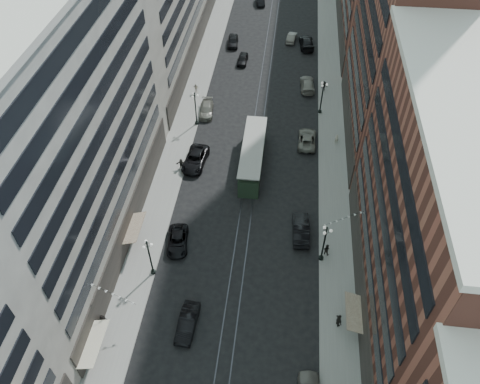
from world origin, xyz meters
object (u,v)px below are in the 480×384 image
at_px(pedestrian_5, 181,164).
at_px(car_extra_0, 307,84).
at_px(car_7, 195,159).
at_px(car_5, 187,323).
at_px(pedestrian_8, 336,139).
at_px(car_10, 301,229).
at_px(lamppost_sw_mid, 196,107).
at_px(car_8, 206,109).
at_px(streetcar, 253,157).
at_px(pedestrian_7, 326,249).
at_px(car_2, 178,241).
at_px(pedestrian_2, 103,321).
at_px(pedestrian_9, 324,86).
at_px(pedestrian_extra_0, 339,320).
at_px(car_9, 233,41).
at_px(car_13, 243,59).
at_px(car_12, 307,42).
at_px(car_14, 292,38).
at_px(lamppost_se_mid, 322,96).
at_px(car_extra_1, 261,0).
at_px(pedestrian_6, 196,88).
at_px(lamppost_se_far, 324,242).
at_px(lamppost_sw_far, 150,256).
at_px(car_11, 307,139).

relative_size(pedestrian_5, car_extra_0, 0.28).
xyz_separation_m(car_7, car_extra_0, (14.95, 20.38, -0.05)).
xyz_separation_m(car_5, pedestrian_8, (15.63, 30.64, 0.16)).
height_order(car_7, car_10, car_10).
xyz_separation_m(lamppost_sw_mid, car_8, (1.00, 2.94, -2.38)).
height_order(streetcar, car_8, streetcar).
bearing_deg(pedestrian_7, pedestrian_8, -71.42).
xyz_separation_m(car_2, pedestrian_2, (-5.18, -11.01, 0.35)).
relative_size(pedestrian_2, pedestrian_8, 1.12).
bearing_deg(car_2, pedestrian_9, 55.06).
bearing_deg(pedestrian_extra_0, car_5, 74.16).
distance_m(car_9, car_13, 6.61).
distance_m(car_10, car_12, 45.05).
height_order(car_14, pedestrian_9, pedestrian_9).
xyz_separation_m(pedestrian_2, car_12, (19.30, 59.28, -0.18)).
distance_m(lamppost_se_mid, pedestrian_2, 44.47).
distance_m(car_7, car_extra_1, 51.71).
distance_m(pedestrian_8, car_extra_0, 14.60).
xyz_separation_m(pedestrian_6, pedestrian_8, (22.20, -10.43, -0.03)).
relative_size(car_12, car_extra_0, 1.10).
xyz_separation_m(pedestrian_2, pedestrian_9, (22.41, 44.89, -0.11)).
bearing_deg(lamppost_se_far, car_extra_1, 100.62).
bearing_deg(pedestrian_2, car_10, 25.17).
relative_size(lamppost_sw_far, pedestrian_5, 3.62).
relative_size(lamppost_se_far, pedestrian_9, 3.53).
bearing_deg(car_7, car_9, 93.81).
xyz_separation_m(lamppost_sw_far, car_5, (5.03, -5.92, -2.31)).
bearing_deg(car_extra_1, car_7, -102.78).
relative_size(car_11, car_extra_1, 1.18).
xyz_separation_m(car_12, car_13, (-11.11, -7.02, -0.16)).
xyz_separation_m(pedestrian_5, pedestrian_6, (-1.25, 18.05, 0.07)).
height_order(pedestrian_2, car_extra_1, pedestrian_2).
distance_m(lamppost_se_mid, car_12, 20.78).
xyz_separation_m(car_2, car_extra_0, (14.47, 34.42, 0.10)).
bearing_deg(car_5, car_extra_1, 92.34).
xyz_separation_m(car_11, car_14, (-3.29, 29.87, -0.03)).
height_order(lamppost_se_mid, car_11, lamppost_se_mid).
bearing_deg(pedestrian_extra_0, pedestrian_2, 73.76).
distance_m(car_12, car_13, 13.14).
xyz_separation_m(car_2, car_9, (0.52, 47.37, 0.11)).
distance_m(lamppost_se_far, car_14, 50.66).
bearing_deg(streetcar, car_extra_1, 93.53).
bearing_deg(car_14, pedestrian_6, 60.12).
bearing_deg(lamppost_se_mid, car_11, -104.24).
relative_size(pedestrian_5, pedestrian_9, 0.97).
bearing_deg(car_7, car_13, 88.21).
height_order(lamppost_sw_mid, car_14, lamppost_sw_mid).
distance_m(car_5, car_8, 36.08).
xyz_separation_m(lamppost_sw_mid, car_11, (16.49, -2.54, -2.35)).
distance_m(lamppost_sw_far, car_10, 17.80).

